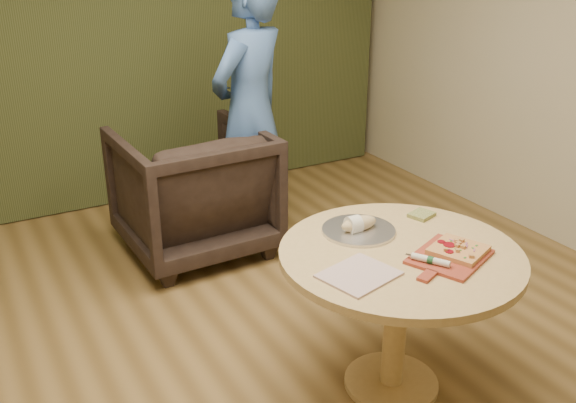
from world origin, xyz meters
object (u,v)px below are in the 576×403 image
(cutlery_roll, at_px, (430,260))
(person_standing, at_px, (250,113))
(serving_tray, at_px, (359,230))
(flatbread_pizza, at_px, (458,250))
(pizza_paddle, at_px, (449,258))
(bread_roll, at_px, (357,224))
(pedestal_table, at_px, (399,278))
(armchair, at_px, (193,185))

(cutlery_roll, xyz_separation_m, person_standing, (0.12, 2.03, 0.16))
(serving_tray, bearing_deg, flatbread_pizza, -58.92)
(pizza_paddle, xyz_separation_m, bread_roll, (-0.20, 0.43, 0.04))
(pizza_paddle, bearing_deg, person_standing, 66.73)
(pedestal_table, height_order, pizza_paddle, pizza_paddle)
(flatbread_pizza, relative_size, armchair, 0.29)
(bread_roll, bearing_deg, flatbread_pizza, -58.04)
(flatbread_pizza, distance_m, armchair, 2.11)
(serving_tray, bearing_deg, pedestal_table, -78.74)
(bread_roll, bearing_deg, cutlery_roll, -79.53)
(pedestal_table, height_order, serving_tray, serving_tray)
(pedestal_table, xyz_separation_m, flatbread_pizza, (0.20, -0.15, 0.17))
(pizza_paddle, bearing_deg, cutlery_roll, 161.74)
(pedestal_table, relative_size, flatbread_pizza, 3.86)
(cutlery_roll, xyz_separation_m, armchair, (-0.31, 2.05, -0.29))
(cutlery_roll, bearing_deg, person_standing, 54.89)
(pizza_paddle, distance_m, armchair, 2.10)
(pizza_paddle, relative_size, bread_roll, 2.45)
(pedestal_table, bearing_deg, cutlery_roll, -83.59)
(flatbread_pizza, bearing_deg, armchair, 103.58)
(cutlery_roll, relative_size, bread_roll, 0.93)
(pizza_paddle, height_order, armchair, armchair)
(cutlery_roll, height_order, serving_tray, cutlery_roll)
(pedestal_table, distance_m, cutlery_roll, 0.24)
(cutlery_roll, xyz_separation_m, serving_tray, (-0.07, 0.44, -0.02))
(cutlery_roll, relative_size, serving_tray, 0.51)
(pedestal_table, distance_m, serving_tray, 0.31)
(pedestal_table, distance_m, person_standing, 1.89)
(flatbread_pizza, relative_size, bread_roll, 1.49)
(cutlery_roll, height_order, armchair, armchair)
(flatbread_pizza, height_order, cutlery_roll, flatbread_pizza)
(pedestal_table, xyz_separation_m, pizza_paddle, (0.13, -0.16, 0.15))
(pizza_paddle, distance_m, cutlery_roll, 0.12)
(serving_tray, bearing_deg, armchair, 98.45)
(cutlery_roll, xyz_separation_m, bread_roll, (-0.08, 0.44, 0.01))
(pizza_paddle, xyz_separation_m, cutlery_roll, (-0.11, -0.01, 0.02))
(flatbread_pizza, relative_size, cutlery_roll, 1.60)
(person_standing, bearing_deg, flatbread_pizza, 64.58)
(pedestal_table, xyz_separation_m, armchair, (-0.29, 1.88, -0.12))
(pizza_paddle, relative_size, flatbread_pizza, 1.64)
(pizza_paddle, xyz_separation_m, serving_tray, (-0.19, 0.43, -0.00))
(serving_tray, height_order, armchair, armchair)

